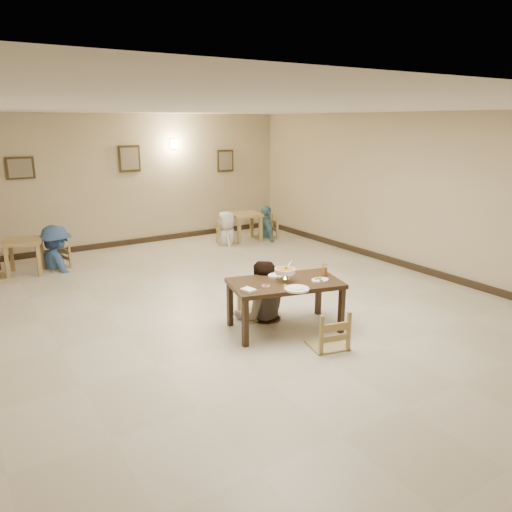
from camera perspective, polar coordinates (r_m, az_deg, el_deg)
floor at (r=7.83m, az=-2.07°, el=-6.00°), size 10.00×10.00×0.00m
ceiling at (r=7.31m, az=-2.30°, el=16.50°), size 10.00×10.00×0.00m
wall_back at (r=11.96m, az=-14.63°, el=8.31°), size 10.00×0.00×10.00m
wall_right at (r=10.04m, az=18.00°, el=6.84°), size 0.00×10.00×10.00m
baseboard_back at (r=12.18m, az=-14.13°, el=1.57°), size 8.00×0.06×0.12m
baseboard_right at (r=10.31m, az=17.25°, el=-1.10°), size 0.06×10.00×0.12m
picture_a at (r=11.39m, az=-25.35°, el=9.06°), size 0.55×0.04×0.45m
picture_b at (r=11.91m, az=-14.26°, el=10.73°), size 0.50×0.04×0.60m
picture_c at (r=12.94m, az=-3.52°, el=10.81°), size 0.45×0.04×0.55m
wall_sconce at (r=12.29m, az=-9.39°, el=12.51°), size 0.16×0.05×0.22m
main_table at (r=6.89m, az=3.34°, el=-3.54°), size 1.66×1.19×0.70m
chair_far at (r=7.39m, az=0.24°, el=-2.87°), size 0.51×0.51×1.08m
chair_near at (r=6.46m, az=8.25°, el=-6.22°), size 0.46×0.46×0.98m
main_diner at (r=7.22m, az=0.58°, el=-0.55°), size 1.01×0.89×1.74m
curry_warmer at (r=6.82m, az=3.35°, el=-1.72°), size 0.31×0.28×0.25m
rice_plate_far at (r=7.09m, az=2.48°, el=-2.17°), size 0.30×0.30×0.07m
rice_plate_near at (r=6.52m, az=4.69°, el=-3.74°), size 0.32×0.32×0.07m
fried_plate at (r=6.92m, az=7.33°, el=-2.69°), size 0.25×0.25×0.06m
chili_dish at (r=6.63m, az=1.13°, el=-3.44°), size 0.10×0.10×0.02m
napkin_cutlery at (r=6.46m, az=-0.86°, el=-3.90°), size 0.19×0.28×0.03m
drink_glass at (r=7.15m, az=7.84°, el=-1.64°), size 0.08×0.08×0.16m
bg_table_left at (r=10.41m, az=-25.03°, el=0.99°), size 0.82×0.82×0.67m
bg_table_right at (r=12.10m, az=-1.20°, el=4.28°), size 0.78×0.78×0.67m
bg_chair_lr at (r=10.55m, az=-21.94°, el=0.96°), size 0.41×0.41×0.88m
bg_chair_rl at (r=11.81m, az=-3.40°, el=3.60°), size 0.44×0.44×0.93m
bg_chair_rr at (r=12.35m, az=1.16°, el=4.44°), size 0.50×0.50×1.06m
bg_diner_b at (r=10.46m, az=-22.17°, el=3.26°), size 1.00×1.28×1.74m
bg_diner_c at (r=11.75m, az=-3.43°, el=5.13°), size 0.71×0.88×1.57m
bg_diner_d at (r=12.30m, az=1.17°, el=5.78°), size 0.63×1.03×1.64m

